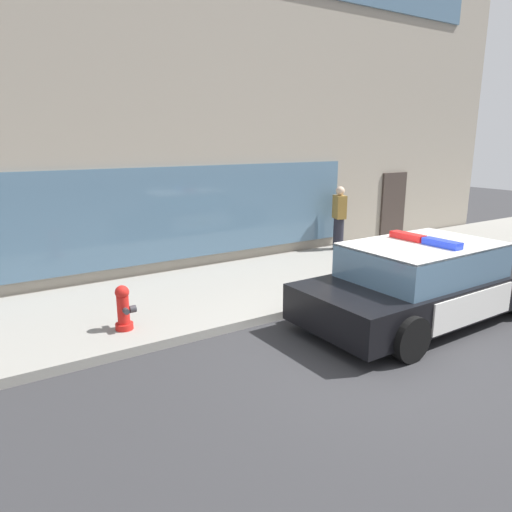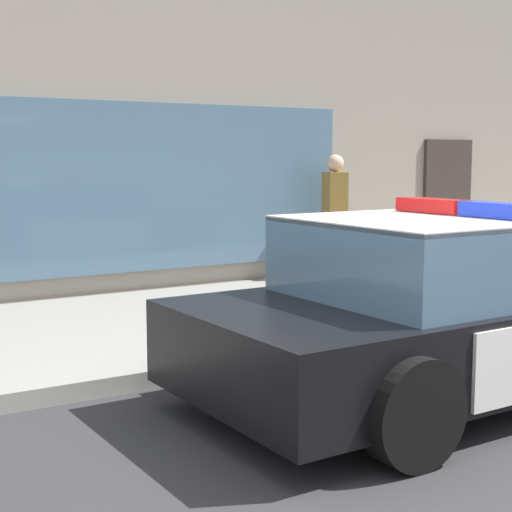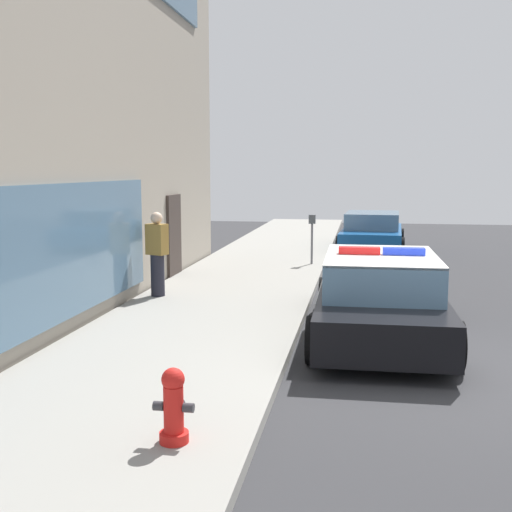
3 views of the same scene
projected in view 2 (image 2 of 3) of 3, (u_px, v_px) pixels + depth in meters
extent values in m
plane|color=#303033|center=(353.00, 454.00, 4.83)|extent=(48.00, 48.00, 0.00)
cube|color=gray|center=(125.00, 331.00, 7.89)|extent=(48.00, 3.51, 0.15)
cube|color=#382D28|center=(447.00, 205.00, 12.57)|extent=(1.00, 0.08, 2.10)
cube|color=black|center=(478.00, 325.00, 6.20)|extent=(4.89, 1.95, 0.60)
cube|color=silver|center=(305.00, 330.00, 5.27)|extent=(1.38, 1.88, 0.05)
cube|color=silver|center=(387.00, 307.00, 6.95)|extent=(2.05, 0.05, 0.51)
cube|color=yellow|center=(386.00, 306.00, 6.96)|extent=(0.22, 0.01, 0.26)
cube|color=slate|center=(463.00, 256.00, 6.02)|extent=(2.55, 1.74, 0.60)
cube|color=silver|center=(465.00, 218.00, 5.98)|extent=(2.55, 1.74, 0.04)
cube|color=red|center=(433.00, 205.00, 6.26)|extent=(0.21, 0.65, 0.11)
cube|color=blue|center=(501.00, 210.00, 5.69)|extent=(0.21, 0.65, 0.11)
cylinder|color=black|center=(243.00, 347.00, 6.15)|extent=(0.68, 0.23, 0.68)
cylinder|color=black|center=(413.00, 413.00, 4.56)|extent=(0.68, 0.23, 0.68)
cylinder|color=#23232D|center=(334.00, 247.00, 10.89)|extent=(0.28, 0.28, 0.85)
cube|color=olive|center=(335.00, 194.00, 10.80)|extent=(0.38, 0.46, 0.62)
sphere|color=beige|center=(335.00, 163.00, 10.74)|extent=(0.24, 0.24, 0.24)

